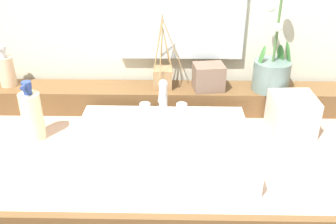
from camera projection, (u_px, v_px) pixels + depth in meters
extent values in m
cube|color=tan|center=(173.00, 150.00, 1.13)|extent=(1.48, 0.60, 0.04)
cube|color=brown|center=(172.00, 224.00, 0.86)|extent=(1.48, 0.02, 0.04)
cube|color=brown|center=(174.00, 98.00, 1.30)|extent=(1.40, 0.12, 0.08)
cube|color=white|center=(160.00, 145.00, 1.06)|extent=(0.49, 0.35, 0.06)
sphere|color=white|center=(160.00, 151.00, 1.05)|extent=(0.25, 0.25, 0.25)
cylinder|color=silver|center=(162.00, 99.00, 1.13)|extent=(0.02, 0.02, 0.10)
cylinder|color=silver|center=(161.00, 92.00, 1.06)|extent=(0.02, 0.11, 0.02)
sphere|color=silver|center=(161.00, 84.00, 1.11)|extent=(0.03, 0.03, 0.03)
cylinder|color=silver|center=(143.00, 109.00, 1.15)|extent=(0.03, 0.03, 0.04)
cylinder|color=silver|center=(180.00, 109.00, 1.15)|extent=(0.03, 0.03, 0.04)
cylinder|color=slate|center=(270.00, 76.00, 1.25)|extent=(0.12, 0.12, 0.10)
cylinder|color=tan|center=(271.00, 63.00, 1.23)|extent=(0.11, 0.11, 0.01)
cylinder|color=#476B38|center=(276.00, 29.00, 1.17)|extent=(0.01, 0.01, 0.21)
ellipsoid|color=#387033|center=(260.00, 57.00, 1.21)|extent=(0.03, 0.03, 0.08)
ellipsoid|color=#387033|center=(279.00, 55.00, 1.23)|extent=(0.04, 0.04, 0.07)
ellipsoid|color=#387033|center=(287.00, 56.00, 1.22)|extent=(0.03, 0.03, 0.10)
sphere|color=white|center=(277.00, 27.00, 1.15)|extent=(0.03, 0.03, 0.03)
sphere|color=white|center=(270.00, 8.00, 1.17)|extent=(0.03, 0.03, 0.03)
cylinder|color=beige|center=(5.00, 71.00, 1.28)|extent=(0.05, 0.05, 0.10)
cylinder|color=silver|center=(2.00, 55.00, 1.25)|extent=(0.02, 0.02, 0.02)
cylinder|color=silver|center=(0.00, 49.00, 1.24)|extent=(0.02, 0.02, 0.02)
cube|color=#926E47|center=(161.00, 78.00, 1.27)|extent=(0.06, 0.06, 0.07)
cylinder|color=#9E7A4C|center=(172.00, 46.00, 1.22)|extent=(0.07, 0.00, 0.17)
cylinder|color=#9E7A4C|center=(165.00, 48.00, 1.24)|extent=(0.03, 0.05, 0.15)
cylinder|color=#9E7A4C|center=(160.00, 41.00, 1.25)|extent=(0.01, 0.07, 0.18)
cylinder|color=#9E7A4C|center=(157.00, 43.00, 1.22)|extent=(0.03, 0.01, 0.19)
cylinder|color=#9E7A4C|center=(156.00, 47.00, 1.22)|extent=(0.03, 0.02, 0.17)
cylinder|color=#9E7A4C|center=(159.00, 48.00, 1.20)|extent=(0.01, 0.05, 0.18)
cylinder|color=#9E7A4C|center=(166.00, 52.00, 1.21)|extent=(0.04, 0.04, 0.14)
cube|color=brown|center=(207.00, 77.00, 1.25)|extent=(0.11, 0.09, 0.09)
cylinder|color=beige|center=(31.00, 116.00, 1.12)|extent=(0.06, 0.06, 0.14)
cylinder|color=navy|center=(26.00, 91.00, 1.08)|extent=(0.02, 0.02, 0.02)
cylinder|color=navy|center=(25.00, 85.00, 1.07)|extent=(0.03, 0.03, 0.02)
cylinder|color=navy|center=(22.00, 86.00, 1.06)|extent=(0.01, 0.03, 0.01)
cube|color=beige|center=(290.00, 114.00, 1.17)|extent=(0.13, 0.13, 0.11)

